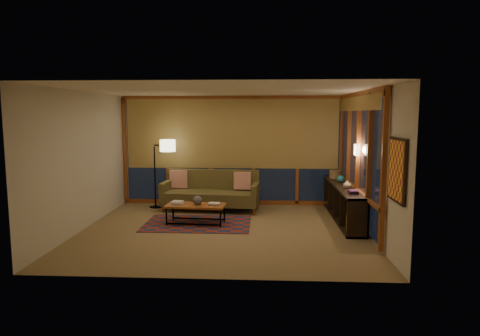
{
  "coord_description": "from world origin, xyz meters",
  "views": [
    {
      "loc": [
        0.76,
        -8.11,
        2.26
      ],
      "look_at": [
        0.31,
        0.31,
        1.19
      ],
      "focal_mm": 32.0,
      "sensor_mm": 36.0,
      "label": 1
    }
  ],
  "objects_px": {
    "sofa": "(211,191)",
    "bookshelf": "(343,202)",
    "floor_lamp": "(155,173)",
    "coffee_table": "(196,214)"
  },
  "relations": [
    {
      "from": "coffee_table",
      "to": "bookshelf",
      "type": "height_order",
      "value": "bookshelf"
    },
    {
      "from": "coffee_table",
      "to": "floor_lamp",
      "type": "relative_size",
      "value": 0.73
    },
    {
      "from": "sofa",
      "to": "bookshelf",
      "type": "bearing_deg",
      "value": -8.77
    },
    {
      "from": "coffee_table",
      "to": "floor_lamp",
      "type": "height_order",
      "value": "floor_lamp"
    },
    {
      "from": "floor_lamp",
      "to": "bookshelf",
      "type": "xyz_separation_m",
      "value": [
        4.33,
        -0.97,
        -0.46
      ]
    },
    {
      "from": "coffee_table",
      "to": "floor_lamp",
      "type": "bearing_deg",
      "value": 133.73
    },
    {
      "from": "sofa",
      "to": "bookshelf",
      "type": "xyz_separation_m",
      "value": [
        2.94,
        -0.71,
        -0.08
      ]
    },
    {
      "from": "sofa",
      "to": "bookshelf",
      "type": "distance_m",
      "value": 3.03
    },
    {
      "from": "coffee_table",
      "to": "bookshelf",
      "type": "bearing_deg",
      "value": 14.73
    },
    {
      "from": "sofa",
      "to": "floor_lamp",
      "type": "xyz_separation_m",
      "value": [
        -1.38,
        0.26,
        0.38
      ]
    }
  ]
}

